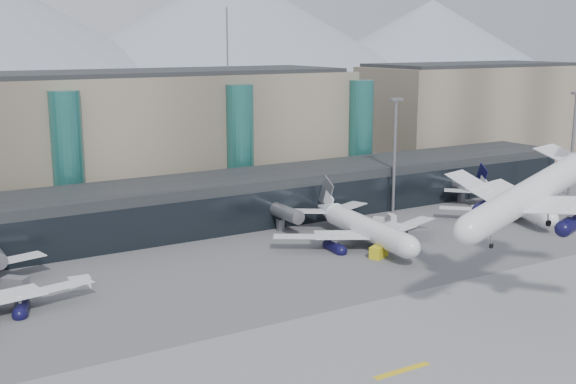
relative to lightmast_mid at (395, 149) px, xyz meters
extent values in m
plane|color=#515154|center=(-30.00, -48.00, -14.42)|extent=(900.00, 900.00, 0.00)
cube|color=slate|center=(-30.00, -63.00, -14.40)|extent=(400.00, 40.00, 0.04)
cube|color=gold|center=(-50.00, -63.00, -14.37)|extent=(8.00, 1.00, 0.02)
cube|color=black|center=(-30.00, 10.00, -9.42)|extent=(170.00, 18.00, 10.00)
cube|color=black|center=(-30.00, 1.10, -10.42)|extent=(170.00, 0.40, 8.00)
cylinder|color=slate|center=(-30.00, -1.00, -10.22)|extent=(2.80, 14.00, 2.80)
cube|color=slate|center=(-30.00, -1.00, -13.22)|extent=(1.20, 1.20, 2.40)
cylinder|color=slate|center=(20.00, -1.00, -10.22)|extent=(2.80, 14.00, 2.80)
cube|color=slate|center=(20.00, -1.00, -13.22)|extent=(1.20, 1.20, 2.40)
cube|color=gray|center=(-55.00, 42.00, 0.58)|extent=(130.00, 30.00, 30.00)
cube|color=black|center=(-55.00, 42.00, 16.08)|extent=(123.50, 28.00, 1.00)
cube|color=gray|center=(65.00, 42.00, 0.58)|extent=(70.00, 30.00, 30.00)
cube|color=black|center=(65.00, 42.00, 16.08)|extent=(66.50, 28.00, 1.00)
cylinder|color=#256964|center=(-65.00, 26.00, -0.42)|extent=(6.40, 6.40, 28.00)
cylinder|color=#256964|center=(-25.00, 26.00, -0.42)|extent=(6.40, 6.40, 28.00)
cylinder|color=#256964|center=(10.00, 26.00, -0.42)|extent=(6.40, 6.40, 28.00)
cylinder|color=slate|center=(-20.00, 42.00, 23.58)|extent=(0.40, 0.40, 16.00)
cone|color=gray|center=(130.00, 332.00, 28.08)|extent=(340.00, 340.00, 85.00)
cone|color=gray|center=(310.00, 332.00, 20.58)|extent=(300.00, 300.00, 70.00)
cylinder|color=slate|center=(0.00, 0.00, -1.92)|extent=(0.70, 0.70, 25.00)
cube|color=slate|center=(0.00, 0.00, 10.88)|extent=(3.00, 1.20, 0.60)
cylinder|color=slate|center=(50.00, -8.00, -1.92)|extent=(0.70, 0.70, 25.00)
cylinder|color=silver|center=(-21.29, -56.46, 4.15)|extent=(24.90, 7.19, 4.07)
ellipsoid|color=silver|center=(-33.48, -58.03, 4.15)|extent=(6.18, 4.77, 4.07)
cube|color=silver|center=(-20.68, -47.52, 3.48)|extent=(11.01, 18.54, 0.20)
cylinder|color=black|center=(-21.80, -49.79, 1.40)|extent=(5.16, 2.85, 2.24)
cube|color=silver|center=(-6.25, -49.55, 4.56)|extent=(6.50, 9.78, 0.16)
cylinder|color=slate|center=(-29.83, -57.56, 1.50)|extent=(0.17, 0.17, 3.26)
cylinder|color=black|center=(-29.83, -57.56, 0.08)|extent=(0.75, 0.35, 0.72)
cylinder|color=black|center=(-19.94, -58.75, 0.08)|extent=(0.97, 0.48, 0.93)
cylinder|color=black|center=(-20.56, -53.90, 0.08)|extent=(0.97, 0.48, 0.93)
cube|color=silver|center=(-81.49, -17.65, -10.65)|extent=(17.84, 8.54, 0.20)
cylinder|color=black|center=(-83.84, -18.42, -12.67)|extent=(3.39, 5.20, 2.18)
cube|color=silver|center=(-81.43, -3.45, -9.60)|extent=(9.43, 5.26, 0.16)
cylinder|color=silver|center=(-21.51, -17.00, -9.72)|extent=(6.92, 25.77, 4.22)
ellipsoid|color=silver|center=(-22.87, -29.66, -9.72)|extent=(4.83, 6.33, 4.22)
cone|color=silver|center=(-19.76, -0.72, -9.51)|extent=(4.97, 7.69, 4.22)
cube|color=silver|center=(-12.27, -16.16, -10.41)|extent=(19.21, 11.74, 0.21)
cylinder|color=black|center=(-14.60, -17.38, -12.57)|extent=(2.85, 5.31, 2.32)
cube|color=silver|center=(-14.70, -1.26, -9.29)|extent=(10.13, 6.90, 0.17)
cube|color=silver|center=(-30.36, -14.22, -10.41)|extent=(18.77, 14.70, 0.21)
cylinder|color=black|center=(-28.34, -15.90, -12.57)|extent=(2.85, 5.31, 2.32)
cube|color=silver|center=(-24.83, -0.18, -9.29)|extent=(9.87, 8.32, 0.17)
cube|color=slate|center=(-19.72, -0.36, -6.13)|extent=(0.92, 6.29, 7.43)
cube|color=silver|center=(-19.84, -1.44, -7.40)|extent=(0.74, 4.22, 4.06)
cylinder|color=slate|center=(-22.46, -25.86, -12.46)|extent=(0.17, 0.17, 3.38)
cylinder|color=black|center=(-22.46, -25.86, -13.94)|extent=(0.35, 0.77, 0.75)
cylinder|color=black|center=(-18.88, -16.19, -13.94)|extent=(0.48, 1.00, 0.96)
cylinder|color=black|center=(-23.91, -15.64, -13.94)|extent=(0.48, 1.00, 0.96)
cylinder|color=silver|center=(18.95, -17.00, -10.12)|extent=(10.50, 23.41, 3.86)
ellipsoid|color=silver|center=(15.54, -28.14, -10.12)|extent=(5.27, 6.30, 3.86)
cone|color=silver|center=(23.33, -2.68, -9.92)|extent=(5.64, 7.50, 3.86)
cube|color=silver|center=(27.39, -17.84, -10.75)|extent=(17.27, 7.92, 0.19)
cylinder|color=black|center=(25.10, -18.53, -12.72)|extent=(3.39, 5.08, 2.12)
cube|color=silver|center=(27.79, -4.04, -9.73)|extent=(9.13, 4.92, 0.15)
cube|color=silver|center=(11.48, -12.98, -10.75)|extent=(16.16, 15.34, 0.19)
cylinder|color=black|center=(13.00, -14.83, -12.72)|extent=(3.39, 5.08, 2.12)
cube|color=silver|center=(18.87, -1.31, -9.73)|extent=(8.47, 8.47, 0.15)
cube|color=black|center=(23.43, -2.36, -6.83)|extent=(1.91, 5.58, 6.80)
cube|color=silver|center=(23.13, -3.31, -7.99)|extent=(1.39, 3.77, 3.72)
cylinder|color=slate|center=(16.57, -24.80, -12.63)|extent=(0.16, 0.16, 3.09)
cylinder|color=black|center=(16.57, -24.80, -13.98)|extent=(0.43, 0.73, 0.69)
cylinder|color=black|center=(21.46, -16.72, -13.98)|extent=(0.59, 0.94, 0.88)
cylinder|color=black|center=(17.03, -15.37, -13.98)|extent=(0.59, 0.94, 0.88)
cube|color=silver|center=(-74.50, -14.63, -13.49)|extent=(3.42, 2.09, 1.85)
cube|color=#535258|center=(-11.13, -20.97, -13.29)|extent=(4.59, 3.90, 2.26)
cube|color=silver|center=(-5.47, -6.31, -13.70)|extent=(2.03, 2.80, 1.43)
cube|color=gold|center=(23.27, -15.97, -13.54)|extent=(3.46, 2.52, 1.76)
cube|color=#535258|center=(-83.22, -10.40, -13.35)|extent=(4.11, 4.14, 2.13)
cube|color=silver|center=(-8.97, -6.30, -13.77)|extent=(2.37, 2.57, 1.30)
cube|color=gold|center=(-24.26, -25.76, -13.35)|extent=(4.36, 3.57, 2.13)
camera|label=1|loc=(-101.95, -123.17, 23.63)|focal=45.00mm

